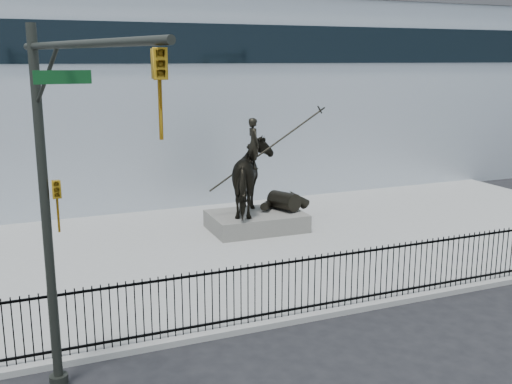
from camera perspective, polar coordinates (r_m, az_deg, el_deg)
name	(u,v)px	position (r m, az deg, el deg)	size (l,w,h in m)	color
ground	(366,332)	(14.94, 10.43, -12.97)	(120.00, 120.00, 0.00)	black
plaza	(254,246)	(20.69, -0.20, -5.19)	(30.00, 12.00, 0.15)	#989896
building	(159,96)	(32.15, -9.24, 9.05)	(44.00, 14.00, 9.00)	silver
picket_fence	(340,279)	(15.56, 8.03, -8.20)	(22.10, 0.10, 1.50)	black
statue_plinth	(256,221)	(22.32, 0.03, -2.80)	(3.42, 2.35, 0.64)	#626059
equestrian_statue	(258,177)	(21.97, 0.19, 1.41)	(4.38, 2.76, 3.71)	black
traffic_signal_left	(62,198)	(10.86, -17.96, -0.59)	(1.52, 4.84, 7.00)	black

